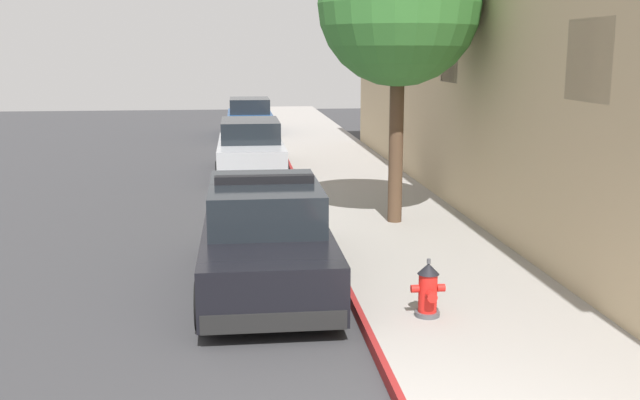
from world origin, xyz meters
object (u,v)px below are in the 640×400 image
object	(u,v)px
parked_car_dark_far	(250,118)
fire_hydrant	(428,290)
parked_car_silver_ahead	(251,148)
street_tree	(399,5)
police_cruiser	(265,237)

from	to	relation	value
parked_car_dark_far	fire_hydrant	xyz separation A→B (m)	(1.84, -22.38, -0.23)
parked_car_silver_ahead	street_tree	world-z (taller)	street_tree
police_cruiser	fire_hydrant	bearing A→B (deg)	-45.39
police_cruiser	parked_car_silver_ahead	distance (m)	10.38
parked_car_dark_far	street_tree	xyz separation A→B (m)	(2.56, -17.09, 3.61)
parked_car_dark_far	parked_car_silver_ahead	bearing A→B (deg)	-90.93
parked_car_silver_ahead	street_tree	bearing A→B (deg)	-69.08
parked_car_silver_ahead	parked_car_dark_far	size ratio (longest dim) A/B	1.00
fire_hydrant	parked_car_silver_ahead	bearing A→B (deg)	99.20
parked_car_dark_far	police_cruiser	bearing A→B (deg)	-90.40
parked_car_silver_ahead	fire_hydrant	size ratio (longest dim) A/B	6.37
police_cruiser	street_tree	size ratio (longest dim) A/B	0.84
police_cruiser	street_tree	bearing A→B (deg)	50.49
police_cruiser	parked_car_dark_far	distance (m)	20.36
parked_car_dark_far	street_tree	size ratio (longest dim) A/B	0.84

